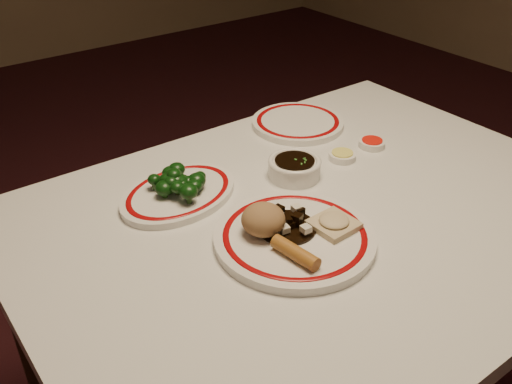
% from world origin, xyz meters
% --- Properties ---
extents(dining_table, '(1.20, 0.90, 0.75)m').
position_xyz_m(dining_table, '(0.00, 0.00, 0.66)').
color(dining_table, silver).
rests_on(dining_table, ground).
extents(main_plate, '(0.31, 0.31, 0.02)m').
position_xyz_m(main_plate, '(-0.11, -0.05, 0.76)').
color(main_plate, white).
rests_on(main_plate, dining_table).
extents(rice_mound, '(0.08, 0.08, 0.06)m').
position_xyz_m(rice_mound, '(-0.16, -0.01, 0.80)').
color(rice_mound, '#997148').
rests_on(rice_mound, main_plate).
extents(spring_roll, '(0.04, 0.10, 0.03)m').
position_xyz_m(spring_roll, '(-0.16, -0.10, 0.78)').
color(spring_roll, '#AA6E2A').
rests_on(spring_roll, main_plate).
extents(fried_wonton, '(0.08, 0.08, 0.02)m').
position_xyz_m(fried_wonton, '(-0.04, -0.08, 0.78)').
color(fried_wonton, '#C9B68E').
rests_on(fried_wonton, main_plate).
extents(stirfry_heap, '(0.11, 0.11, 0.03)m').
position_xyz_m(stirfry_heap, '(-0.11, -0.02, 0.78)').
color(stirfry_heap, black).
rests_on(stirfry_heap, main_plate).
extents(broccoli_plate, '(0.31, 0.28, 0.02)m').
position_xyz_m(broccoli_plate, '(-0.21, 0.22, 0.76)').
color(broccoli_plate, white).
rests_on(broccoli_plate, dining_table).
extents(broccoli_pile, '(0.12, 0.13, 0.05)m').
position_xyz_m(broccoli_pile, '(-0.21, 0.22, 0.79)').
color(broccoli_pile, '#23471C').
rests_on(broccoli_pile, broccoli_plate).
extents(soy_bowl, '(0.12, 0.12, 0.04)m').
position_xyz_m(soy_bowl, '(0.04, 0.14, 0.77)').
color(soy_bowl, white).
rests_on(soy_bowl, dining_table).
extents(sweet_sour_dish, '(0.06, 0.06, 0.02)m').
position_xyz_m(sweet_sour_dish, '(0.28, 0.13, 0.76)').
color(sweet_sour_dish, white).
rests_on(sweet_sour_dish, dining_table).
extents(mustard_dish, '(0.06, 0.06, 0.02)m').
position_xyz_m(mustard_dish, '(0.18, 0.13, 0.76)').
color(mustard_dish, white).
rests_on(mustard_dish, dining_table).
extents(far_plate, '(0.29, 0.29, 0.02)m').
position_xyz_m(far_plate, '(0.22, 0.33, 0.76)').
color(far_plate, white).
rests_on(far_plate, dining_table).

